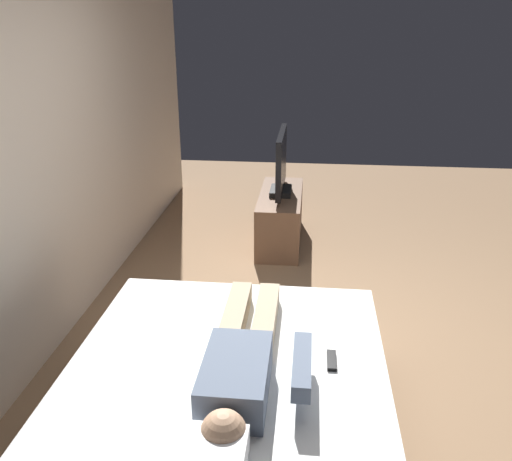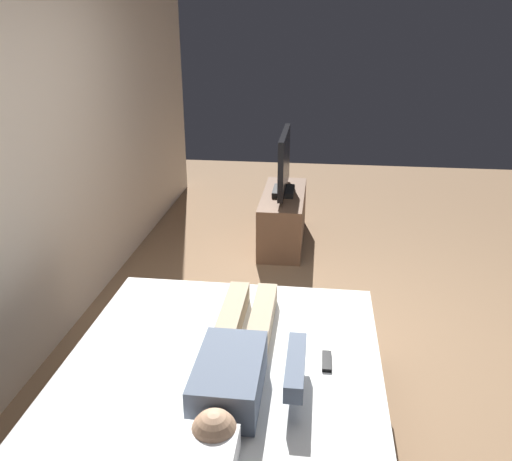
{
  "view_description": "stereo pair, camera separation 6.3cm",
  "coord_description": "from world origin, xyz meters",
  "px_view_note": "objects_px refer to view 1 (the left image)",
  "views": [
    {
      "loc": [
        -2.88,
        0.22,
        2.06
      ],
      "look_at": [
        0.5,
        0.57,
        0.69
      ],
      "focal_mm": 36.96,
      "sensor_mm": 36.0,
      "label": 1
    },
    {
      "loc": [
        -2.87,
        0.16,
        2.06
      ],
      "look_at": [
        0.5,
        0.57,
        0.69
      ],
      "focal_mm": 36.96,
      "sensor_mm": 36.0,
      "label": 2
    }
  ],
  "objects_px": {
    "bed": "(224,427)",
    "tv": "(281,164)",
    "person": "(243,361)",
    "tv_stand": "(280,218)",
    "remote": "(332,360)"
  },
  "relations": [
    {
      "from": "tv_stand",
      "to": "remote",
      "type": "bearing_deg",
      "value": -171.43
    },
    {
      "from": "bed",
      "to": "tv",
      "type": "xyz_separation_m",
      "value": [
        2.88,
        -0.09,
        0.52
      ]
    },
    {
      "from": "person",
      "to": "tv",
      "type": "bearing_deg",
      "value": 0.03
    },
    {
      "from": "tv",
      "to": "bed",
      "type": "bearing_deg",
      "value": 178.24
    },
    {
      "from": "person",
      "to": "tv",
      "type": "relative_size",
      "value": 1.43
    },
    {
      "from": "person",
      "to": "tv",
      "type": "distance_m",
      "value": 2.85
    },
    {
      "from": "remote",
      "to": "tv",
      "type": "height_order",
      "value": "tv"
    },
    {
      "from": "person",
      "to": "remote",
      "type": "distance_m",
      "value": 0.44
    },
    {
      "from": "bed",
      "to": "person",
      "type": "bearing_deg",
      "value": -72.18
    },
    {
      "from": "person",
      "to": "tv",
      "type": "xyz_separation_m",
      "value": [
        2.85,
        0.0,
        0.16
      ]
    },
    {
      "from": "person",
      "to": "remote",
      "type": "height_order",
      "value": "person"
    },
    {
      "from": "bed",
      "to": "tv_stand",
      "type": "height_order",
      "value": "bed"
    },
    {
      "from": "person",
      "to": "remote",
      "type": "relative_size",
      "value": 8.4
    },
    {
      "from": "tv_stand",
      "to": "bed",
      "type": "bearing_deg",
      "value": 178.24
    },
    {
      "from": "tv",
      "to": "remote",
      "type": "bearing_deg",
      "value": -171.43
    }
  ]
}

